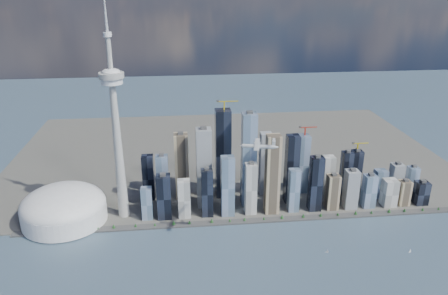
{
  "coord_description": "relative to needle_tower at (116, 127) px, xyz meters",
  "views": [
    {
      "loc": [
        -155.51,
        -664.5,
        553.31
      ],
      "look_at": [
        -55.24,
        260.0,
        193.31
      ],
      "focal_mm": 35.0,
      "sensor_mm": 36.0,
      "label": 1
    }
  ],
  "objects": [
    {
      "name": "land",
      "position": [
        300.0,
        390.0,
        -234.34
      ],
      "size": [
        1400.0,
        900.0,
        3.0
      ],
      "primitive_type": "cube",
      "color": "#4C4C47",
      "rests_on": "ground"
    },
    {
      "name": "skyscraper_cluster",
      "position": [
        359.62,
        26.82,
        -153.01
      ],
      "size": [
        736.0,
        142.0,
        266.33
      ],
      "color": "black",
      "rests_on": "land"
    },
    {
      "name": "seawall",
      "position": [
        300.0,
        -60.0,
        -233.84
      ],
      "size": [
        1100.0,
        22.0,
        4.0
      ],
      "primitive_type": "cube",
      "color": "#383838",
      "rests_on": "ground"
    },
    {
      "name": "airplane",
      "position": [
        302.14,
        -171.63,
        5.23
      ],
      "size": [
        77.54,
        69.02,
        19.04
      ],
      "rotation": [
        0.0,
        0.0,
        -0.22
      ],
      "color": "silver",
      "rests_on": "ground"
    },
    {
      "name": "ground",
      "position": [
        300.0,
        -310.0,
        -235.84
      ],
      "size": [
        4000.0,
        4000.0,
        0.0
      ],
      "primitive_type": "plane",
      "color": "#35485D",
      "rests_on": "ground"
    },
    {
      "name": "sailboat_east",
      "position": [
        631.68,
        -223.15,
        -232.82
      ],
      "size": [
        6.82,
        2.81,
        9.42
      ],
      "rotation": [
        0.0,
        0.0,
        0.18
      ],
      "color": "silver",
      "rests_on": "ground"
    },
    {
      "name": "dome_stadium",
      "position": [
        -140.0,
        -10.0,
        -196.4
      ],
      "size": [
        200.0,
        200.0,
        86.0
      ],
      "color": "white",
      "rests_on": "land"
    },
    {
      "name": "sailboat_west",
      "position": [
        452.84,
        -204.64,
        -232.84
      ],
      "size": [
        6.56,
        3.97,
        9.36
      ],
      "rotation": [
        0.0,
        0.0,
        -0.41
      ],
      "color": "silver",
      "rests_on": "ground"
    },
    {
      "name": "needle_tower",
      "position": [
        0.0,
        0.0,
        0.0
      ],
      "size": [
        56.0,
        56.0,
        550.5
      ],
      "color": "#A2A29D",
      "rests_on": "land"
    },
    {
      "name": "shoreline_trees",
      "position": [
        300.0,
        -60.0,
        -227.06
      ],
      "size": [
        960.53,
        7.2,
        8.8
      ],
      "color": "#3F2D1E",
      "rests_on": "seawall"
    }
  ]
}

